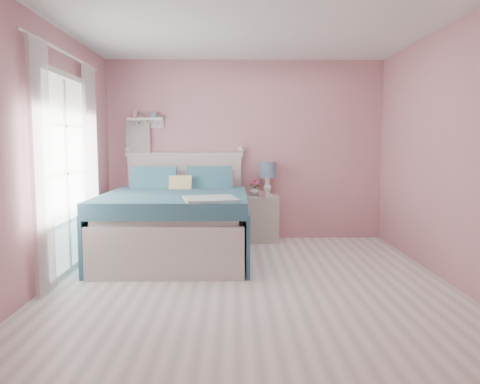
{
  "coord_description": "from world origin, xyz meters",
  "views": [
    {
      "loc": [
        -0.17,
        -4.62,
        1.41
      ],
      "look_at": [
        -0.09,
        1.2,
        0.8
      ],
      "focal_mm": 35.0,
      "sensor_mm": 36.0,
      "label": 1
    }
  ],
  "objects_px": {
    "nightstand": "(262,218)",
    "bed": "(177,223)",
    "teacup": "(261,194)",
    "table_lamp": "(268,172)",
    "vase": "(255,191)"
  },
  "relations": [
    {
      "from": "vase",
      "to": "table_lamp",
      "type": "bearing_deg",
      "value": 20.31
    },
    {
      "from": "table_lamp",
      "to": "nightstand",
      "type": "bearing_deg",
      "value": -143.51
    },
    {
      "from": "bed",
      "to": "vase",
      "type": "height_order",
      "value": "bed"
    },
    {
      "from": "bed",
      "to": "nightstand",
      "type": "distance_m",
      "value": 1.41
    },
    {
      "from": "nightstand",
      "to": "bed",
      "type": "bearing_deg",
      "value": -142.62
    },
    {
      "from": "teacup",
      "to": "vase",
      "type": "bearing_deg",
      "value": 125.5
    },
    {
      "from": "nightstand",
      "to": "teacup",
      "type": "relative_size",
      "value": 5.84
    },
    {
      "from": "nightstand",
      "to": "vase",
      "type": "relative_size",
      "value": 4.29
    },
    {
      "from": "bed",
      "to": "table_lamp",
      "type": "height_order",
      "value": "bed"
    },
    {
      "from": "table_lamp",
      "to": "bed",
      "type": "bearing_deg",
      "value": -142.68
    },
    {
      "from": "table_lamp",
      "to": "vase",
      "type": "height_order",
      "value": "table_lamp"
    },
    {
      "from": "bed",
      "to": "nightstand",
      "type": "bearing_deg",
      "value": 37.66
    },
    {
      "from": "table_lamp",
      "to": "teacup",
      "type": "relative_size",
      "value": 4.28
    },
    {
      "from": "nightstand",
      "to": "teacup",
      "type": "xyz_separation_m",
      "value": [
        -0.02,
        -0.13,
        0.37
      ]
    },
    {
      "from": "nightstand",
      "to": "table_lamp",
      "type": "xyz_separation_m",
      "value": [
        0.08,
        0.06,
        0.66
      ]
    }
  ]
}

